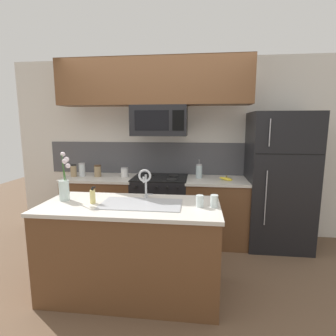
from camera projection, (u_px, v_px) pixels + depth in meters
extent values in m
plane|color=brown|center=(149.00, 272.00, 2.96)|extent=(10.00, 10.00, 0.00)
cube|color=silver|center=(183.00, 148.00, 3.97)|extent=(5.20, 0.10, 2.60)
cube|color=#4C4C51|center=(163.00, 158.00, 3.98)|extent=(3.55, 0.01, 0.48)
cube|color=brown|center=(102.00, 208.00, 3.87)|extent=(0.98, 0.62, 0.88)
cube|color=beige|center=(101.00, 178.00, 3.80)|extent=(1.01, 0.65, 0.03)
cube|color=brown|center=(216.00, 212.00, 3.69)|extent=(0.82, 0.62, 0.88)
cube|color=beige|center=(217.00, 181.00, 3.61)|extent=(0.85, 0.65, 0.03)
cube|color=black|center=(160.00, 209.00, 3.77)|extent=(0.76, 0.62, 0.91)
cube|color=black|center=(160.00, 178.00, 3.70)|extent=(0.76, 0.62, 0.01)
cylinder|color=black|center=(146.00, 179.00, 3.58)|extent=(0.15, 0.15, 0.01)
cylinder|color=black|center=(172.00, 179.00, 3.54)|extent=(0.15, 0.15, 0.01)
cylinder|color=black|center=(149.00, 175.00, 3.85)|extent=(0.15, 0.15, 0.01)
cylinder|color=black|center=(174.00, 175.00, 3.81)|extent=(0.15, 0.15, 0.01)
cylinder|color=black|center=(136.00, 187.00, 3.42)|extent=(0.03, 0.02, 0.03)
cylinder|color=black|center=(146.00, 187.00, 3.40)|extent=(0.03, 0.02, 0.03)
cylinder|color=black|center=(157.00, 187.00, 3.39)|extent=(0.03, 0.02, 0.03)
cylinder|color=black|center=(167.00, 188.00, 3.37)|extent=(0.03, 0.02, 0.03)
cylinder|color=black|center=(178.00, 188.00, 3.36)|extent=(0.03, 0.02, 0.03)
cube|color=black|center=(160.00, 121.00, 3.55)|extent=(0.74, 0.40, 0.40)
cube|color=black|center=(152.00, 120.00, 3.36)|extent=(0.45, 0.00, 0.26)
cube|color=black|center=(178.00, 120.00, 3.32)|extent=(0.15, 0.00, 0.26)
cube|color=brown|center=(153.00, 82.00, 3.45)|extent=(2.56, 0.34, 0.60)
cube|color=black|center=(278.00, 181.00, 3.54)|extent=(0.82, 0.72, 1.82)
cube|color=black|center=(290.00, 154.00, 3.12)|extent=(0.78, 0.00, 0.01)
cylinder|color=#99999E|center=(270.00, 133.00, 3.09)|extent=(0.01, 0.01, 0.33)
cylinder|color=#99999E|center=(266.00, 198.00, 3.22)|extent=(0.01, 0.01, 0.69)
cylinder|color=#997F5B|center=(74.00, 171.00, 3.79)|extent=(0.09, 0.09, 0.16)
cylinder|color=black|center=(73.00, 165.00, 3.78)|extent=(0.08, 0.08, 0.02)
cylinder|color=silver|center=(82.00, 170.00, 3.81)|extent=(0.09, 0.09, 0.17)
cylinder|color=#B2B2B7|center=(82.00, 164.00, 3.80)|extent=(0.09, 0.09, 0.02)
cylinder|color=#997F5B|center=(98.00, 171.00, 3.79)|extent=(0.10, 0.10, 0.15)
cylinder|color=#4C331E|center=(97.00, 166.00, 3.78)|extent=(0.10, 0.10, 0.02)
cylinder|color=silver|center=(125.00, 173.00, 3.78)|extent=(0.11, 0.11, 0.12)
cylinder|color=#B2B2B7|center=(125.00, 168.00, 3.77)|extent=(0.10, 0.10, 0.01)
ellipsoid|color=yellow|center=(226.00, 179.00, 3.53)|extent=(0.17, 0.11, 0.06)
ellipsoid|color=yellow|center=(226.00, 179.00, 3.54)|extent=(0.18, 0.06, 0.06)
ellipsoid|color=yellow|center=(227.00, 179.00, 3.52)|extent=(0.18, 0.07, 0.07)
ellipsoid|color=yellow|center=(227.00, 179.00, 3.54)|extent=(0.17, 0.10, 0.07)
cylinder|color=brown|center=(226.00, 177.00, 3.53)|extent=(0.02, 0.02, 0.03)
cylinder|color=silver|center=(199.00, 172.00, 3.68)|extent=(0.09, 0.09, 0.18)
cylinder|color=#A3A3AA|center=(199.00, 165.00, 3.66)|extent=(0.08, 0.08, 0.02)
cylinder|color=#A3A3AA|center=(199.00, 162.00, 3.66)|extent=(0.01, 0.01, 0.05)
sphere|color=#A3A3AA|center=(199.00, 160.00, 3.65)|extent=(0.02, 0.02, 0.02)
cube|color=brown|center=(131.00, 250.00, 2.56)|extent=(1.66, 0.73, 0.88)
cube|color=beige|center=(130.00, 206.00, 2.49)|extent=(1.69, 0.76, 0.03)
cube|color=#ADAFB5|center=(141.00, 204.00, 2.47)|extent=(0.76, 0.40, 0.01)
cube|color=#ADAFB5|center=(123.00, 211.00, 2.50)|extent=(0.30, 0.31, 0.15)
cube|color=#ADAFB5|center=(160.00, 213.00, 2.46)|extent=(0.30, 0.31, 0.15)
cylinder|color=#B7BABF|center=(146.00, 196.00, 2.71)|extent=(0.04, 0.04, 0.02)
cylinder|color=#B7BABF|center=(146.00, 185.00, 2.69)|extent=(0.02, 0.02, 0.22)
torus|color=#B7BABF|center=(145.00, 176.00, 2.61)|extent=(0.13, 0.02, 0.13)
cylinder|color=#B7BABF|center=(144.00, 180.00, 2.57)|extent=(0.02, 0.02, 0.06)
cube|color=#B7BABF|center=(149.00, 194.00, 2.70)|extent=(0.07, 0.01, 0.01)
cylinder|color=#DBCC75|center=(93.00, 197.00, 2.49)|extent=(0.05, 0.05, 0.13)
cylinder|color=black|center=(92.00, 189.00, 2.48)|extent=(0.02, 0.02, 0.02)
cube|color=black|center=(94.00, 187.00, 2.48)|extent=(0.03, 0.01, 0.01)
cylinder|color=silver|center=(200.00, 201.00, 2.39)|extent=(0.07, 0.07, 0.11)
cylinder|color=silver|center=(214.00, 201.00, 2.38)|extent=(0.07, 0.07, 0.11)
cylinder|color=silver|center=(64.00, 190.00, 2.59)|extent=(0.10, 0.10, 0.20)
cylinder|color=silver|center=(65.00, 197.00, 2.60)|extent=(0.09, 0.09, 0.06)
cylinder|color=#386B2D|center=(66.00, 180.00, 2.59)|extent=(0.05, 0.04, 0.28)
sphere|color=silver|center=(68.00, 166.00, 2.58)|extent=(0.05, 0.05, 0.05)
cylinder|color=#386B2D|center=(65.00, 177.00, 2.58)|extent=(0.04, 0.03, 0.35)
sphere|color=silver|center=(66.00, 159.00, 2.56)|extent=(0.05, 0.05, 0.05)
cylinder|color=#386B2D|center=(64.00, 174.00, 2.59)|extent=(0.02, 0.05, 0.39)
sphere|color=silver|center=(63.00, 154.00, 2.58)|extent=(0.05, 0.05, 0.05)
cylinder|color=#386B2D|center=(64.00, 178.00, 2.57)|extent=(0.03, 0.01, 0.33)
sphere|color=silver|center=(65.00, 161.00, 2.55)|extent=(0.05, 0.05, 0.05)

